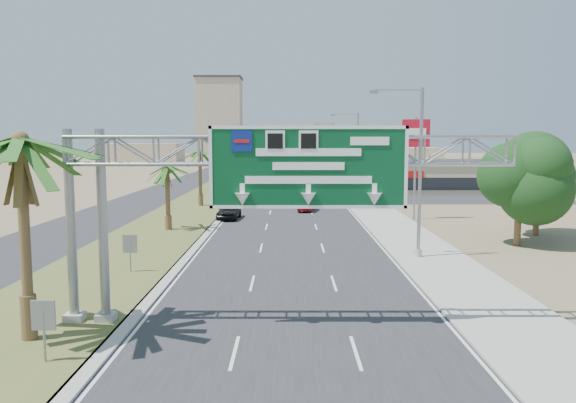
# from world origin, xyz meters

# --- Properties ---
(road) EXTENTS (12.00, 300.00, 0.02)m
(road) POSITION_xyz_m (0.00, 110.00, 0.01)
(road) COLOR #28282B
(road) RESTS_ON ground
(sidewalk_right) EXTENTS (4.00, 300.00, 0.10)m
(sidewalk_right) POSITION_xyz_m (8.50, 110.00, 0.05)
(sidewalk_right) COLOR #9E9B93
(sidewalk_right) RESTS_ON ground
(median_grass) EXTENTS (7.00, 300.00, 0.12)m
(median_grass) POSITION_xyz_m (-10.00, 110.00, 0.06)
(median_grass) COLOR #52602A
(median_grass) RESTS_ON ground
(opposing_road) EXTENTS (8.00, 300.00, 0.02)m
(opposing_road) POSITION_xyz_m (-17.00, 110.00, 0.01)
(opposing_road) COLOR #28282B
(opposing_road) RESTS_ON ground
(sign_gantry) EXTENTS (16.75, 1.24, 7.50)m
(sign_gantry) POSITION_xyz_m (-1.06, 9.93, 6.06)
(sign_gantry) COLOR gray
(sign_gantry) RESTS_ON ground
(palm_near) EXTENTS (5.70, 5.70, 8.35)m
(palm_near) POSITION_xyz_m (-9.20, 8.00, 6.93)
(palm_near) COLOR brown
(palm_near) RESTS_ON ground
(palm_row_b) EXTENTS (3.99, 3.99, 5.95)m
(palm_row_b) POSITION_xyz_m (-9.50, 32.00, 4.90)
(palm_row_b) COLOR brown
(palm_row_b) RESTS_ON ground
(palm_row_c) EXTENTS (3.99, 3.99, 6.75)m
(palm_row_c) POSITION_xyz_m (-9.50, 48.00, 5.66)
(palm_row_c) COLOR brown
(palm_row_c) RESTS_ON ground
(palm_row_d) EXTENTS (3.99, 3.99, 5.45)m
(palm_row_d) POSITION_xyz_m (-9.50, 66.00, 4.42)
(palm_row_d) COLOR brown
(palm_row_d) RESTS_ON ground
(palm_row_e) EXTENTS (3.99, 3.99, 6.15)m
(palm_row_e) POSITION_xyz_m (-9.50, 85.00, 5.09)
(palm_row_e) COLOR brown
(palm_row_e) RESTS_ON ground
(palm_row_f) EXTENTS (3.99, 3.99, 5.75)m
(palm_row_f) POSITION_xyz_m (-9.50, 110.00, 4.71)
(palm_row_f) COLOR brown
(palm_row_f) RESTS_ON ground
(streetlight_near) EXTENTS (3.27, 0.44, 10.00)m
(streetlight_near) POSITION_xyz_m (7.30, 22.00, 4.69)
(streetlight_near) COLOR gray
(streetlight_near) RESTS_ON ground
(streetlight_mid) EXTENTS (3.27, 0.44, 10.00)m
(streetlight_mid) POSITION_xyz_m (7.30, 52.00, 4.69)
(streetlight_mid) COLOR gray
(streetlight_mid) RESTS_ON ground
(streetlight_far) EXTENTS (3.27, 0.44, 10.00)m
(streetlight_far) POSITION_xyz_m (7.30, 88.00, 4.69)
(streetlight_far) COLOR gray
(streetlight_far) RESTS_ON ground
(signal_mast) EXTENTS (10.28, 0.71, 8.00)m
(signal_mast) POSITION_xyz_m (5.17, 71.97, 4.85)
(signal_mast) COLOR gray
(signal_mast) RESTS_ON ground
(store_building) EXTENTS (18.00, 10.00, 4.00)m
(store_building) POSITION_xyz_m (22.00, 66.00, 2.00)
(store_building) COLOR tan
(store_building) RESTS_ON ground
(oak_near) EXTENTS (4.50, 4.50, 6.80)m
(oak_near) POSITION_xyz_m (15.00, 26.00, 4.53)
(oak_near) COLOR brown
(oak_near) RESTS_ON ground
(oak_far) EXTENTS (3.50, 3.50, 5.60)m
(oak_far) POSITION_xyz_m (18.00, 30.00, 3.82)
(oak_far) COLOR brown
(oak_far) RESTS_ON ground
(median_signback_a) EXTENTS (0.75, 0.08, 2.08)m
(median_signback_a) POSITION_xyz_m (-7.80, 6.00, 1.45)
(median_signback_a) COLOR gray
(median_signback_a) RESTS_ON ground
(median_signback_b) EXTENTS (0.75, 0.08, 2.08)m
(median_signback_b) POSITION_xyz_m (-8.50, 18.00, 1.45)
(median_signback_b) COLOR gray
(median_signback_b) RESTS_ON ground
(tower_distant) EXTENTS (20.00, 16.00, 35.00)m
(tower_distant) POSITION_xyz_m (-32.00, 250.00, 17.50)
(tower_distant) COLOR tan
(tower_distant) RESTS_ON ground
(building_distant_left) EXTENTS (24.00, 14.00, 6.00)m
(building_distant_left) POSITION_xyz_m (-45.00, 160.00, 3.00)
(building_distant_left) COLOR tan
(building_distant_left) RESTS_ON ground
(building_distant_right) EXTENTS (20.00, 12.00, 5.00)m
(building_distant_right) POSITION_xyz_m (30.00, 140.00, 2.50)
(building_distant_right) COLOR tan
(building_distant_right) RESTS_ON ground
(car_left_lane) EXTENTS (2.06, 4.51, 1.50)m
(car_left_lane) POSITION_xyz_m (-5.50, 38.54, 0.75)
(car_left_lane) COLOR black
(car_left_lane) RESTS_ON ground
(car_mid_lane) EXTENTS (1.76, 4.03, 1.29)m
(car_mid_lane) POSITION_xyz_m (1.50, 44.19, 0.65)
(car_mid_lane) COLOR maroon
(car_mid_lane) RESTS_ON ground
(car_right_lane) EXTENTS (2.65, 4.79, 1.27)m
(car_right_lane) POSITION_xyz_m (5.25, 68.64, 0.63)
(car_right_lane) COLOR gray
(car_right_lane) RESTS_ON ground
(car_far) EXTENTS (2.52, 5.38, 1.52)m
(car_far) POSITION_xyz_m (-3.64, 77.86, 0.76)
(car_far) COLOR black
(car_far) RESTS_ON ground
(pole_sign_red_near) EXTENTS (2.41, 0.43, 8.99)m
(pole_sign_red_near) POSITION_xyz_m (10.89, 38.41, 7.07)
(pole_sign_red_near) COLOR gray
(pole_sign_red_near) RESTS_ON ground
(pole_sign_blue) EXTENTS (2.02, 0.50, 6.97)m
(pole_sign_blue) POSITION_xyz_m (13.00, 64.89, 5.04)
(pole_sign_blue) COLOR gray
(pole_sign_blue) RESTS_ON ground
(pole_sign_red_far) EXTENTS (2.22, 0.48, 8.93)m
(pole_sign_red_far) POSITION_xyz_m (9.00, 72.49, 7.07)
(pole_sign_red_far) COLOR gray
(pole_sign_red_far) RESTS_ON ground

